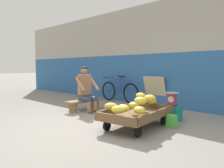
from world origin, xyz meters
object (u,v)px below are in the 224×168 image
object	(u,v)px
banana_cart	(137,115)
plastic_crate	(172,113)
sign_board	(155,91)
shopping_bag	(172,121)
weighing_scale	(172,99)
low_bench	(85,102)
bicycle_near_left	(119,91)
vendor_seated	(86,89)

from	to	relation	value
banana_cart	plastic_crate	size ratio (longest dim) A/B	4.30
sign_board	plastic_crate	bearing A→B (deg)	-44.74
shopping_bag	weighing_scale	bearing A→B (deg)	119.86
low_bench	sign_board	size ratio (longest dim) A/B	1.28
banana_cart	weighing_scale	world-z (taller)	weighing_scale
bicycle_near_left	vendor_seated	bearing A→B (deg)	-77.39
low_bench	plastic_crate	world-z (taller)	plastic_crate
weighing_scale	bicycle_near_left	world-z (taller)	bicycle_near_left
vendor_seated	shopping_bag	size ratio (longest dim) A/B	4.75
plastic_crate	weighing_scale	size ratio (longest dim) A/B	1.20
low_bench	sign_board	xyz separation A→B (m)	(0.97, 1.83, 0.23)
banana_cart	bicycle_near_left	distance (m)	3.10
vendor_seated	sign_board	size ratio (longest dim) A/B	1.31
vendor_seated	weighing_scale	size ratio (longest dim) A/B	3.80
sign_board	bicycle_near_left	bearing A→B (deg)	-170.95
sign_board	low_bench	bearing A→B (deg)	-117.95
shopping_bag	banana_cart	bearing A→B (deg)	-135.72
low_bench	plastic_crate	size ratio (longest dim) A/B	3.10
vendor_seated	shopping_bag	bearing A→B (deg)	1.80
vendor_seated	plastic_crate	xyz separation A→B (m)	(2.14, 0.61, -0.42)
low_bench	weighing_scale	bearing A→B (deg)	14.86
vendor_seated	weighing_scale	world-z (taller)	vendor_seated
banana_cart	low_bench	world-z (taller)	banana_cart
plastic_crate	sign_board	world-z (taller)	sign_board
low_bench	vendor_seated	size ratio (longest dim) A/B	0.98
low_bench	shopping_bag	size ratio (longest dim) A/B	4.65
plastic_crate	bicycle_near_left	distance (m)	2.73
banana_cart	shopping_bag	distance (m)	0.67
plastic_crate	shopping_bag	bearing A→B (deg)	-60.19
bicycle_near_left	shopping_bag	bearing A→B (deg)	-29.21
plastic_crate	bicycle_near_left	xyz separation A→B (m)	(-2.51, 1.04, 0.20)
weighing_scale	shopping_bag	distance (m)	0.70
banana_cart	shopping_bag	size ratio (longest dim) A/B	6.45
banana_cart	sign_board	bearing A→B (deg)	116.01
low_bench	shopping_bag	world-z (taller)	low_bench
weighing_scale	shopping_bag	bearing A→B (deg)	-60.14
plastic_crate	weighing_scale	xyz separation A→B (m)	(0.00, -0.00, 0.30)
banana_cart	shopping_bag	bearing A→B (deg)	44.28
weighing_scale	banana_cart	bearing A→B (deg)	-99.49
low_bench	vendor_seated	world-z (taller)	vendor_seated
banana_cart	bicycle_near_left	xyz separation A→B (m)	(-2.34, 2.03, 0.11)
low_bench	weighing_scale	xyz separation A→B (m)	(2.23, 0.59, 0.25)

